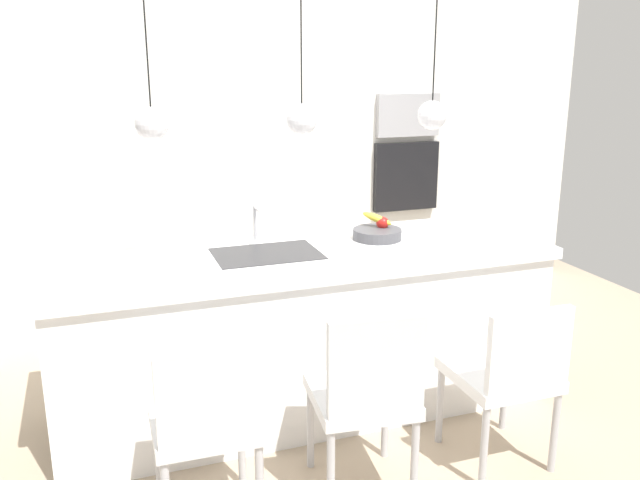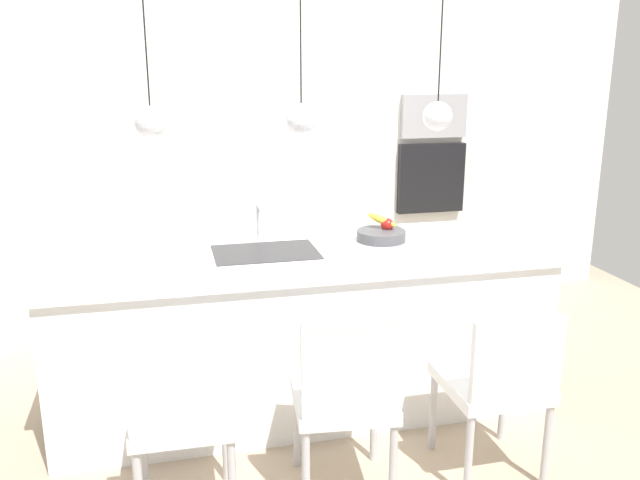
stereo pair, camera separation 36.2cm
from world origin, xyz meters
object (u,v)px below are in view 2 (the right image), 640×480
(microwave, at_px, (433,116))
(chair_middle, at_px, (346,394))
(oven, at_px, (431,178))
(chair_far, at_px, (498,381))
(fruit_bowl, at_px, (382,233))
(chair_near, at_px, (182,414))

(microwave, relative_size, chair_middle, 0.58)
(microwave, relative_size, oven, 0.96)
(chair_middle, xyz_separation_m, chair_far, (0.74, 0.00, -0.03))
(fruit_bowl, relative_size, chair_middle, 0.30)
(fruit_bowl, relative_size, oven, 0.50)
(chair_middle, distance_m, chair_far, 0.74)
(chair_near, xyz_separation_m, chair_far, (1.44, -0.00, -0.02))
(fruit_bowl, distance_m, chair_middle, 1.17)
(oven, height_order, chair_near, oven)
(microwave, height_order, chair_middle, microwave)
(oven, relative_size, chair_near, 0.64)
(oven, relative_size, chair_middle, 0.61)
(fruit_bowl, relative_size, chair_far, 0.33)
(chair_far, bearing_deg, oven, 74.88)
(fruit_bowl, distance_m, chair_far, 1.10)
(fruit_bowl, bearing_deg, oven, 58.35)
(microwave, distance_m, chair_near, 3.38)
(chair_middle, bearing_deg, oven, 60.32)
(fruit_bowl, bearing_deg, chair_near, -141.07)
(fruit_bowl, xyz_separation_m, oven, (0.92, 1.49, 0.03))
(microwave, xyz_separation_m, chair_middle, (-1.40, -2.46, -0.98))
(chair_far, bearing_deg, chair_near, 179.86)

